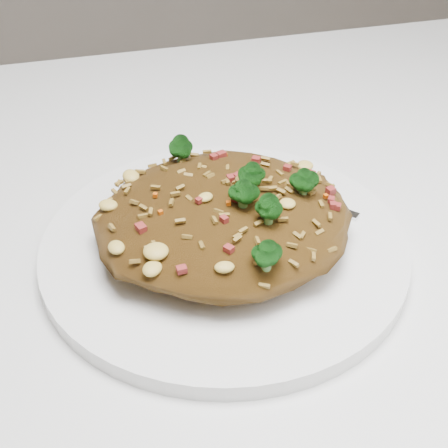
{
  "coord_description": "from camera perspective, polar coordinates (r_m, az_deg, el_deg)",
  "views": [
    {
      "loc": [
        -0.15,
        -0.41,
        1.07
      ],
      "look_at": [
        -0.05,
        -0.03,
        0.78
      ],
      "focal_mm": 50.0,
      "sensor_mm": 36.0,
      "label": 1
    }
  ],
  "objects": [
    {
      "name": "fork",
      "position": [
        0.55,
        5.16,
        3.12
      ],
      "size": [
        0.12,
        0.13,
        0.0
      ],
      "rotation": [
        0.0,
        0.0,
        -0.84
      ],
      "color": "silver",
      "rests_on": "plate"
    },
    {
      "name": "plate",
      "position": [
        0.5,
        0.0,
        -2.0
      ],
      "size": [
        0.29,
        0.29,
        0.01
      ],
      "primitive_type": "cylinder",
      "color": "white",
      "rests_on": "dining_table"
    },
    {
      "name": "fried_rice",
      "position": [
        0.48,
        0.07,
        1.32
      ],
      "size": [
        0.2,
        0.18,
        0.07
      ],
      "color": "brown",
      "rests_on": "plate"
    },
    {
      "name": "dining_table",
      "position": [
        0.6,
        3.45,
        -6.42
      ],
      "size": [
        1.2,
        0.8,
        0.75
      ],
      "color": "silver",
      "rests_on": "ground"
    }
  ]
}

